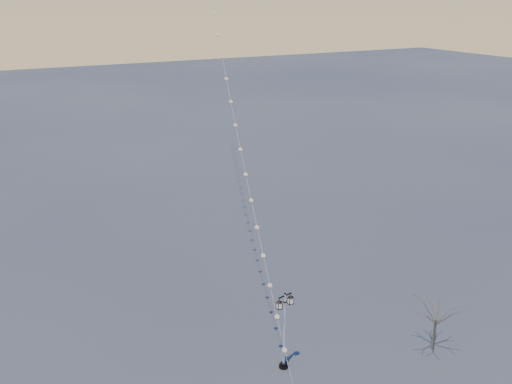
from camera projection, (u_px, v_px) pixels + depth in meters
ground at (304, 384)px, 29.45m from camera, size 300.00×300.00×0.00m
street_lamp at (284, 327)px, 29.90m from camera, size 1.22×0.58×4.84m
bare_tree at (437, 313)px, 31.61m from camera, size 2.15×2.15×3.57m
kite_train at (217, 2)px, 41.78m from camera, size 10.54×41.59×39.05m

